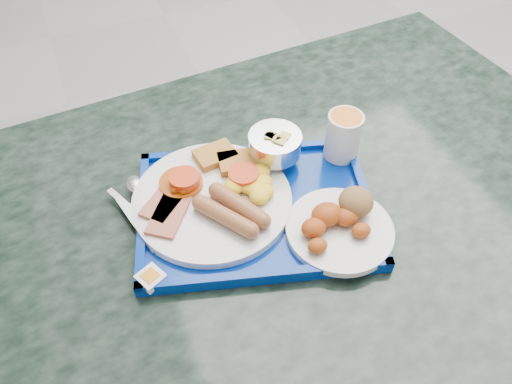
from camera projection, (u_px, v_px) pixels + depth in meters
floor at (380, 119)px, 2.33m from camera, size 6.00×6.00×0.00m
table at (278, 274)px, 1.04m from camera, size 1.39×0.98×0.83m
tray at (256, 209)px, 0.86m from camera, size 0.47×0.39×0.02m
main_plate at (216, 195)px, 0.86m from camera, size 0.28×0.28×0.04m
bread_plate at (341, 222)px, 0.82m from camera, size 0.18×0.18×0.06m
fruit_bowl at (275, 145)px, 0.90m from camera, size 0.10×0.10×0.07m
juice_cup at (343, 135)px, 0.91m from camera, size 0.07×0.07×0.09m
spoon at (135, 195)px, 0.87m from camera, size 0.06×0.18×0.01m
knife at (137, 214)px, 0.85m from camera, size 0.07×0.15×0.00m
jam_packet at (151, 278)px, 0.76m from camera, size 0.05×0.05×0.01m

